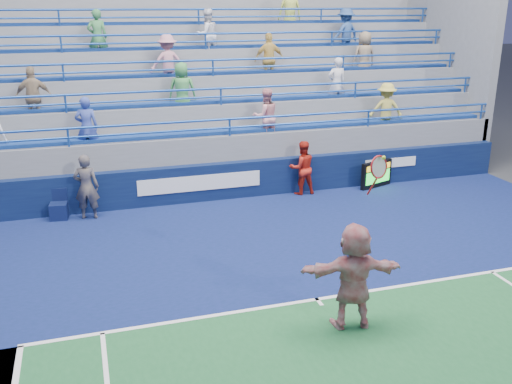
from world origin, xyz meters
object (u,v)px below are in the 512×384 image
object	(u,v)px
judge_chair	(59,210)
tennis_player	(353,276)
line_judge	(86,187)
ball_girl	(302,168)
serve_speed_board	(376,174)

from	to	relation	value
judge_chair	tennis_player	size ratio (longest dim) A/B	0.26
line_judge	ball_girl	xyz separation A→B (m)	(6.27, 0.26, -0.07)
judge_chair	tennis_player	distance (m)	8.88
line_judge	ball_girl	world-z (taller)	line_judge
ball_girl	serve_speed_board	bearing A→B (deg)	178.88
line_judge	serve_speed_board	bearing A→B (deg)	-168.05
tennis_player	line_judge	bearing A→B (deg)	122.06
serve_speed_board	judge_chair	size ratio (longest dim) A/B	1.50
tennis_player	ball_girl	distance (m)	7.50
judge_chair	line_judge	bearing A→B (deg)	-14.90
line_judge	judge_chair	bearing A→B (deg)	-4.00
tennis_player	line_judge	size ratio (longest dim) A/B	1.77
serve_speed_board	line_judge	distance (m)	8.76
serve_speed_board	line_judge	xyz separation A→B (m)	(-8.75, -0.16, 0.47)
judge_chair	tennis_player	xyz separation A→B (m)	(5.14, -7.20, 0.73)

